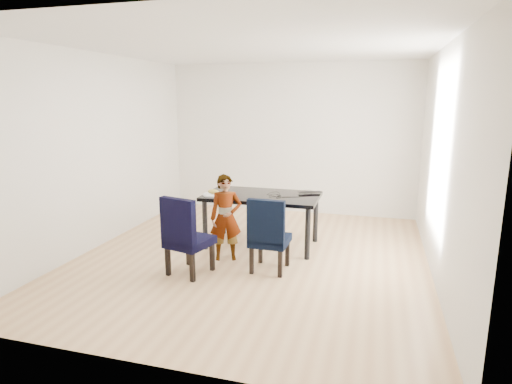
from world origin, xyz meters
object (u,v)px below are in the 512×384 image
(dining_table, at_px, (262,220))
(laptop, at_px, (309,192))
(chair_right, at_px, (270,234))
(child, at_px, (226,218))
(chair_left, at_px, (190,235))
(plate, at_px, (213,195))

(dining_table, bearing_deg, laptop, 24.06)
(chair_right, height_order, child, child)
(chair_left, height_order, plate, chair_left)
(chair_left, distance_m, plate, 1.02)
(dining_table, relative_size, chair_right, 1.72)
(child, bearing_deg, laptop, 23.53)
(chair_left, height_order, chair_right, chair_left)
(chair_left, bearing_deg, dining_table, 78.98)
(plate, bearing_deg, laptop, 21.49)
(child, relative_size, laptop, 3.34)
(dining_table, relative_size, laptop, 4.74)
(laptop, bearing_deg, child, 20.15)
(chair_left, distance_m, laptop, 1.93)
(dining_table, distance_m, child, 0.74)
(dining_table, relative_size, chair_left, 1.65)
(chair_left, bearing_deg, child, 78.95)
(dining_table, relative_size, plate, 5.42)
(chair_left, height_order, laptop, chair_left)
(chair_right, height_order, laptop, chair_right)
(laptop, bearing_deg, chair_right, 50.70)
(chair_right, xyz_separation_m, child, (-0.64, 0.20, 0.10))
(chair_right, distance_m, child, 0.68)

